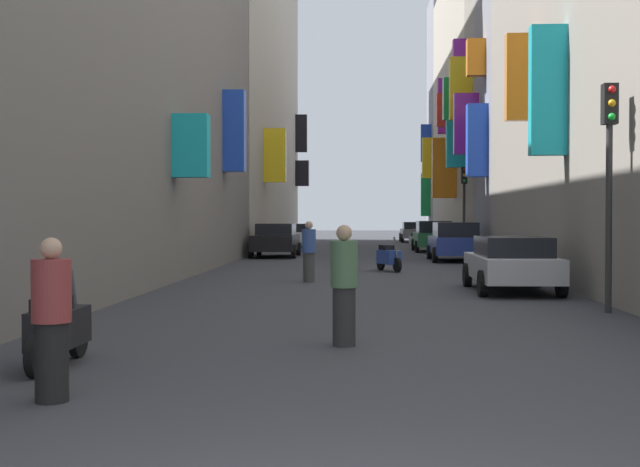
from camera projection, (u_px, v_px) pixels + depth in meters
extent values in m
plane|color=#38383D|center=(361.00, 260.00, 34.00)|extent=(140.00, 140.00, 0.00)
cube|color=slate|center=(38.00, 33.00, 20.40)|extent=(6.00, 32.20, 12.72)
cube|color=blue|center=(234.00, 131.00, 29.92)|extent=(0.78, 0.62, 2.95)
cube|color=#19B2BF|center=(191.00, 146.00, 21.98)|extent=(0.95, 0.54, 1.68)
cube|color=#B2A899|center=(231.00, 73.00, 50.44)|extent=(6.00, 27.44, 21.17)
cube|color=yellow|center=(275.00, 155.00, 42.15)|extent=(1.13, 0.56, 2.75)
cube|color=black|center=(301.00, 133.00, 61.98)|extent=(0.86, 0.43, 2.81)
cube|color=black|center=(302.00, 173.00, 61.94)|extent=(1.00, 0.50, 1.92)
cube|color=#19B2BF|center=(548.00, 91.00, 19.99)|extent=(0.87, 0.39, 3.15)
cube|color=orange|center=(521.00, 77.00, 23.46)|extent=(0.86, 0.39, 2.46)
cube|color=gray|center=(556.00, 68.00, 33.79)|extent=(6.00, 4.65, 15.79)
cube|color=purple|center=(466.00, 124.00, 35.19)|extent=(1.04, 0.42, 2.60)
cube|color=blue|center=(477.00, 141.00, 32.60)|extent=(0.81, 0.65, 2.88)
cube|color=orange|center=(476.00, 58.00, 33.22)|extent=(0.74, 0.54, 1.47)
cube|color=gray|center=(535.00, 63.00, 37.98)|extent=(6.00, 3.78, 17.78)
cube|color=yellow|center=(461.00, 89.00, 37.31)|extent=(1.00, 0.62, 2.81)
cube|color=yellow|center=(457.00, 81.00, 39.36)|extent=(0.81, 0.56, 1.99)
cube|color=green|center=(455.00, 99.00, 38.97)|extent=(1.13, 0.64, 1.98)
cube|color=purple|center=(462.00, 68.00, 37.22)|extent=(0.86, 0.50, 2.59)
cube|color=#19B2BF|center=(456.00, 141.00, 39.04)|extent=(0.97, 0.65, 2.54)
cube|color=#B2A899|center=(497.00, 109.00, 48.63)|extent=(6.00, 17.51, 16.26)
cube|color=yellow|center=(434.00, 158.00, 49.42)|extent=(1.36, 0.42, 2.43)
cube|color=purple|center=(443.00, 106.00, 47.55)|extent=(0.60, 0.52, 3.18)
cube|color=red|center=(448.00, 110.00, 42.15)|extent=(1.15, 0.62, 1.67)
cube|color=orange|center=(444.00, 168.00, 43.49)|extent=(1.26, 0.52, 3.14)
cube|color=white|center=(438.00, 171.00, 50.76)|extent=(0.61, 0.36, 2.47)
cube|color=gray|center=(471.00, 120.00, 60.35)|extent=(6.00, 6.00, 17.76)
cube|color=green|center=(426.00, 195.00, 60.07)|extent=(0.68, 0.46, 3.12)
cube|color=blue|center=(426.00, 143.00, 59.30)|extent=(0.75, 0.45, 2.68)
cube|color=slate|center=(414.00, 233.00, 57.20)|extent=(1.78, 4.36, 0.61)
cube|color=black|center=(414.00, 225.00, 56.97)|extent=(1.56, 2.44, 0.49)
cylinder|color=black|center=(401.00, 237.00, 58.69)|extent=(0.18, 0.60, 0.60)
cylinder|color=black|center=(425.00, 237.00, 58.60)|extent=(0.18, 0.60, 0.60)
cylinder|color=black|center=(402.00, 238.00, 55.82)|extent=(0.18, 0.60, 0.60)
cylinder|color=black|center=(429.00, 238.00, 55.73)|extent=(0.18, 0.60, 0.60)
cube|color=black|center=(276.00, 242.00, 36.24)|extent=(1.81, 4.16, 0.67)
cube|color=black|center=(276.00, 229.00, 36.44)|extent=(1.60, 2.33, 0.50)
cylinder|color=black|center=(294.00, 251.00, 34.83)|extent=(0.18, 0.60, 0.60)
cylinder|color=black|center=(251.00, 251.00, 34.92)|extent=(0.18, 0.60, 0.60)
cylinder|color=black|center=(299.00, 249.00, 37.57)|extent=(0.18, 0.60, 0.60)
cylinder|color=black|center=(259.00, 249.00, 37.67)|extent=(0.18, 0.60, 0.60)
cube|color=white|center=(296.00, 237.00, 48.12)|extent=(1.78, 3.99, 0.58)
cube|color=black|center=(296.00, 228.00, 48.31)|extent=(1.57, 2.24, 0.47)
cylinder|color=black|center=(309.00, 242.00, 46.76)|extent=(0.18, 0.60, 0.60)
cylinder|color=black|center=(278.00, 242.00, 46.85)|extent=(0.18, 0.60, 0.60)
cylinder|color=black|center=(312.00, 241.00, 49.39)|extent=(0.18, 0.60, 0.60)
cylinder|color=black|center=(283.00, 241.00, 49.49)|extent=(0.18, 0.60, 0.60)
cube|color=navy|center=(455.00, 245.00, 32.97)|extent=(1.82, 4.15, 0.68)
cube|color=black|center=(455.00, 230.00, 32.75)|extent=(1.60, 2.33, 0.58)
cylinder|color=black|center=(429.00, 252.00, 34.39)|extent=(0.18, 0.60, 0.60)
cylinder|color=black|center=(473.00, 252.00, 34.30)|extent=(0.18, 0.60, 0.60)
cylinder|color=black|center=(435.00, 255.00, 31.65)|extent=(0.18, 0.60, 0.60)
cylinder|color=black|center=(482.00, 255.00, 31.56)|extent=(0.18, 0.60, 0.60)
cube|color=#B7B7BC|center=(511.00, 267.00, 19.57)|extent=(1.73, 4.09, 0.56)
cube|color=black|center=(513.00, 246.00, 19.35)|extent=(1.53, 2.29, 0.46)
cylinder|color=black|center=(467.00, 275.00, 20.97)|extent=(0.18, 0.60, 0.60)
cylinder|color=black|center=(536.00, 275.00, 20.88)|extent=(0.18, 0.60, 0.60)
cylinder|color=black|center=(483.00, 283.00, 18.27)|extent=(0.18, 0.60, 0.60)
cylinder|color=black|center=(562.00, 284.00, 18.18)|extent=(0.18, 0.60, 0.60)
cube|color=#236638|center=(433.00, 239.00, 41.71)|extent=(1.82, 4.16, 0.67)
cube|color=black|center=(434.00, 227.00, 41.49)|extent=(1.61, 2.33, 0.59)
cylinder|color=black|center=(413.00, 245.00, 43.14)|extent=(0.18, 0.60, 0.60)
cylinder|color=black|center=(448.00, 245.00, 43.04)|extent=(0.18, 0.60, 0.60)
cylinder|color=black|center=(417.00, 247.00, 40.39)|extent=(0.18, 0.60, 0.60)
cylinder|color=black|center=(454.00, 247.00, 40.30)|extent=(0.18, 0.60, 0.60)
cube|color=#2D4CAD|center=(389.00, 257.00, 26.78)|extent=(0.81, 1.15, 0.45)
cube|color=black|center=(386.00, 247.00, 26.97)|extent=(0.51, 0.64, 0.16)
cylinder|color=#4C4C51|center=(396.00, 248.00, 26.28)|extent=(0.16, 0.28, 0.68)
cylinder|color=black|center=(397.00, 265.00, 26.16)|extent=(0.27, 0.48, 0.48)
cylinder|color=black|center=(381.00, 263.00, 27.41)|extent=(0.27, 0.48, 0.48)
cube|color=black|center=(58.00, 328.00, 9.79)|extent=(0.45, 1.07, 0.45)
cube|color=black|center=(52.00, 304.00, 9.58)|extent=(0.32, 0.56, 0.16)
cylinder|color=#4C4C51|center=(74.00, 296.00, 10.31)|extent=(0.06, 0.27, 0.68)
cylinder|color=black|center=(78.00, 338.00, 10.46)|extent=(0.10, 0.48, 0.48)
cylinder|color=black|center=(36.00, 356.00, 9.13)|extent=(0.10, 0.48, 0.48)
cube|color=#ADADB2|center=(414.00, 240.00, 45.86)|extent=(0.49, 1.10, 0.45)
cube|color=black|center=(414.00, 235.00, 45.65)|extent=(0.35, 0.57, 0.16)
cylinder|color=#4C4C51|center=(413.00, 234.00, 46.39)|extent=(0.07, 0.28, 0.68)
cylinder|color=black|center=(413.00, 244.00, 46.53)|extent=(0.12, 0.48, 0.48)
cylinder|color=black|center=(415.00, 244.00, 45.19)|extent=(0.12, 0.48, 0.48)
cylinder|color=#2B2B2B|center=(344.00, 317.00, 11.37)|extent=(0.35, 0.35, 0.81)
cylinder|color=#4C724C|center=(344.00, 264.00, 11.35)|extent=(0.42, 0.42, 0.64)
sphere|color=tan|center=(344.00, 233.00, 11.34)|extent=(0.22, 0.22, 0.22)
cylinder|color=#3E3E3E|center=(309.00, 267.00, 22.40)|extent=(0.44, 0.44, 0.81)
cylinder|color=#335199|center=(309.00, 241.00, 22.38)|extent=(0.52, 0.52, 0.64)
sphere|color=tan|center=(309.00, 225.00, 22.37)|extent=(0.22, 0.22, 0.22)
cylinder|color=black|center=(52.00, 362.00, 7.95)|extent=(0.37, 0.37, 0.77)
cylinder|color=maroon|center=(51.00, 291.00, 7.93)|extent=(0.44, 0.44, 0.61)
sphere|color=tan|center=(51.00, 248.00, 7.92)|extent=(0.21, 0.21, 0.21)
cylinder|color=#2D2D2D|center=(464.00, 220.00, 36.71)|extent=(0.12, 0.12, 3.25)
cube|color=black|center=(464.00, 175.00, 36.67)|extent=(0.26, 0.26, 0.75)
sphere|color=red|center=(465.00, 170.00, 36.53)|extent=(0.14, 0.14, 0.14)
sphere|color=orange|center=(465.00, 175.00, 36.53)|extent=(0.14, 0.14, 0.14)
sphere|color=green|center=(464.00, 181.00, 36.54)|extent=(0.14, 0.14, 0.14)
cylinder|color=#2D2D2D|center=(609.00, 219.00, 15.22)|extent=(0.12, 0.12, 3.49)
cube|color=black|center=(610.00, 104.00, 15.18)|extent=(0.26, 0.26, 0.75)
sphere|color=red|center=(612.00, 89.00, 15.03)|extent=(0.14, 0.14, 0.14)
sphere|color=orange|center=(612.00, 103.00, 15.04)|extent=(0.14, 0.14, 0.14)
sphere|color=green|center=(612.00, 117.00, 15.04)|extent=(0.14, 0.14, 0.14)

